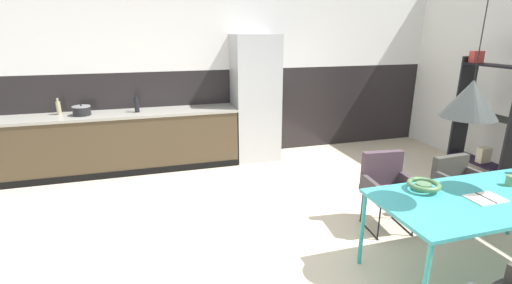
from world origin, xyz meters
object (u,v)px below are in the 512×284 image
Objects in this scene: armchair_near_window at (386,182)px; armchair_far_side at (458,180)px; dining_table at (485,201)px; bottle_vinegar_dark at (59,108)px; pendant_lamp_over_table_near at (471,99)px; cooking_pot at (82,111)px; mug_white_ceramic at (511,181)px; refrigerator_column at (255,99)px; bottle_spice_small at (137,105)px; open_book at (486,198)px; open_shelf_unit at (486,118)px; fruit_bowl at (424,185)px.

armchair_near_window is 1.13× the size of armchair_far_side.
armchair_near_window is at bearing 106.32° from dining_table.
pendant_lamp_over_table_near is at bearing -45.82° from bottle_vinegar_dark.
dining_table is at bearing -44.09° from cooking_pot.
refrigerator_column is at bearing 112.37° from mug_white_ceramic.
refrigerator_column is 2.95m from bottle_vinegar_dark.
cooking_pot is (-2.62, -0.02, -0.04)m from refrigerator_column.
armchair_far_side is at bearing -37.98° from bottle_spice_small.
bottle_spice_small reaches higher than mug_white_ceramic.
dining_table is at bearing 36.92° from open_book.
bottle_vinegar_dark reaches higher than armchair_near_window.
refrigerator_column is 3.39m from open_shelf_unit.
mug_white_ceramic reaches higher than armchair_far_side.
bottle_spice_small reaches higher than open_book.
refrigerator_column is 2.62m from cooking_pot.
bottle_vinegar_dark is at bearing 172.18° from bottle_spice_small.
mug_white_ceramic is 0.51× the size of bottle_vinegar_dark.
mug_white_ceramic is at bearing -42.33° from open_shelf_unit.
armchair_far_side is at bearing 54.47° from open_book.
open_book is at bearing -38.34° from fruit_bowl.
armchair_near_window reaches higher than fruit_bowl.
fruit_bowl is at bearing 26.84° from armchair_far_side.
dining_table is 0.43m from mug_white_ceramic.
bottle_spice_small is at bearing 126.95° from fruit_bowl.
refrigerator_column reaches higher than dining_table.
armchair_near_window is at bearing 84.24° from pendant_lamp_over_table_near.
open_book is (0.37, -0.30, -0.04)m from fruit_bowl.
refrigerator_column reaches higher than open_book.
bottle_spice_small reaches higher than bottle_vinegar_dark.
armchair_far_side is 1.69m from pendant_lamp_over_table_near.
bottle_spice_small is (-2.44, 3.24, 0.23)m from fruit_bowl.
mug_white_ceramic reaches higher than open_book.
cooking_pot reaches higher than open_book.
open_book is 0.91m from pendant_lamp_over_table_near.
pendant_lamp_over_table_near is (-0.10, -0.97, 1.08)m from armchair_near_window.
open_book is (0.95, -3.57, -0.27)m from refrigerator_column.
mug_white_ceramic is (-0.16, -0.70, 0.30)m from armchair_far_side.
refrigerator_column is 2.46× the size of armchair_near_window.
pendant_lamp_over_table_near reaches higher than armchair_near_window.
refrigerator_column is 3.70m from open_book.
mug_white_ceramic is 1.13m from pendant_lamp_over_table_near.
dining_table is at bearing -42.76° from bottle_vinegar_dark.
fruit_bowl is 4.90m from bottle_vinegar_dark.
pendant_lamp_over_table_near reaches higher than refrigerator_column.
open_book is at bearing 108.59° from armchair_near_window.
dining_table is at bearing -74.19° from refrigerator_column.
mug_white_ceramic is 4.70m from bottle_spice_small.
refrigerator_column is 7.54× the size of bottle_spice_small.
open_book is 2.34× the size of mug_white_ceramic.
refrigerator_column reaches higher than armchair_far_side.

